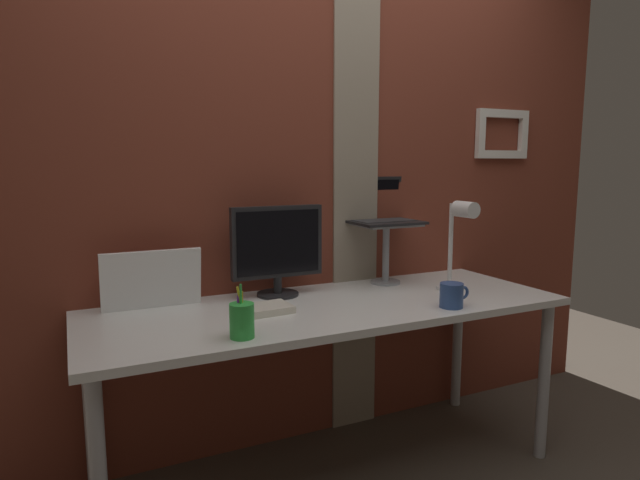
# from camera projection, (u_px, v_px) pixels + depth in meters

# --- Properties ---
(ground_plane) EXTENTS (6.00, 6.00, 0.00)m
(ground_plane) POSITION_uv_depth(u_px,v_px,m) (363.00, 477.00, 2.24)
(ground_plane) COLOR #4C4238
(brick_wall_back) EXTENTS (3.45, 0.15, 2.53)m
(brick_wall_back) POSITION_uv_depth(u_px,v_px,m) (313.00, 172.00, 2.50)
(brick_wall_back) COLOR brown
(brick_wall_back) RESTS_ON ground_plane
(desk) EXTENTS (1.94, 0.70, 0.74)m
(desk) POSITION_uv_depth(u_px,v_px,m) (331.00, 321.00, 2.17)
(desk) COLOR white
(desk) RESTS_ON ground_plane
(monitor) EXTENTS (0.40, 0.18, 0.39)m
(monitor) POSITION_uv_depth(u_px,v_px,m) (277.00, 246.00, 2.27)
(monitor) COLOR black
(monitor) RESTS_ON desk
(laptop_stand) EXTENTS (0.28, 0.22, 0.29)m
(laptop_stand) POSITION_uv_depth(u_px,v_px,m) (386.00, 244.00, 2.51)
(laptop_stand) COLOR gray
(laptop_stand) RESTS_ON desk
(laptop) EXTENTS (0.32, 0.27, 0.22)m
(laptop) POSITION_uv_depth(u_px,v_px,m) (380.00, 211.00, 2.54)
(laptop) COLOR black
(laptop) RESTS_ON laptop_stand
(whiteboard_panel) EXTENTS (0.38, 0.05, 0.23)m
(whiteboard_panel) POSITION_uv_depth(u_px,v_px,m) (152.00, 280.00, 2.08)
(whiteboard_panel) COLOR white
(whiteboard_panel) RESTS_ON desk
(desk_lamp) EXTENTS (0.12, 0.20, 0.40)m
(desk_lamp) POSITION_uv_depth(u_px,v_px,m) (459.00, 236.00, 2.34)
(desk_lamp) COLOR white
(desk_lamp) RESTS_ON desk
(pen_cup) EXTENTS (0.08, 0.08, 0.18)m
(pen_cup) POSITION_uv_depth(u_px,v_px,m) (242.00, 320.00, 1.74)
(pen_cup) COLOR green
(pen_cup) RESTS_ON desk
(coffee_mug) EXTENTS (0.13, 0.09, 0.10)m
(coffee_mug) POSITION_uv_depth(u_px,v_px,m) (452.00, 295.00, 2.11)
(coffee_mug) COLOR #2D4C8C
(coffee_mug) RESTS_ON desk
(paper_clutter_stack) EXTENTS (0.21, 0.15, 0.03)m
(paper_clutter_stack) POSITION_uv_depth(u_px,v_px,m) (265.00, 309.00, 2.04)
(paper_clutter_stack) COLOR silver
(paper_clutter_stack) RESTS_ON desk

